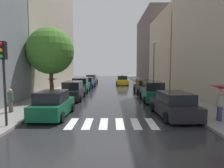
{
  "coord_description": "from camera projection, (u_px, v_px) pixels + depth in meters",
  "views": [
    {
      "loc": [
        0.01,
        -7.4,
        3.19
      ],
      "look_at": [
        -0.01,
        14.61,
        1.21
      ],
      "focal_mm": 30.79,
      "sensor_mm": 36.0,
      "label": 1
    }
  ],
  "objects": [
    {
      "name": "traffic_light_left_corner",
      "position": [
        4.0,
        65.0,
        9.64
      ],
      "size": [
        0.3,
        0.42,
        4.3
      ],
      "color": "black",
      "rests_on": "sidewalk_left"
    },
    {
      "name": "parked_car_right_second",
      "position": [
        153.0,
        92.0,
        17.93
      ],
      "size": [
        2.16,
        4.71,
        1.82
      ],
      "rotation": [
        0.0,
        0.0,
        1.54
      ],
      "color": "#0C4C2D",
      "rests_on": "ground"
    },
    {
      "name": "pedestrian_foreground",
      "position": [
        11.0,
        100.0,
        12.83
      ],
      "size": [
        0.36,
        0.36,
        1.59
      ],
      "rotation": [
        0.0,
        0.0,
        5.21
      ],
      "color": "brown",
      "rests_on": "sidewalk_left"
    },
    {
      "name": "parked_car_left_fifth",
      "position": [
        92.0,
        80.0,
        35.98
      ],
      "size": [
        2.1,
        4.62,
        1.69
      ],
      "rotation": [
        0.0,
        0.0,
        1.54
      ],
      "color": "brown",
      "rests_on": "ground"
    },
    {
      "name": "parked_car_left_third",
      "position": [
        81.0,
        85.0,
        24.37
      ],
      "size": [
        2.19,
        4.63,
        1.8
      ],
      "rotation": [
        0.0,
        0.0,
        1.59
      ],
      "color": "#0C4C2D",
      "rests_on": "ground"
    },
    {
      "name": "sidewalk_right",
      "position": [
        152.0,
        86.0,
        31.55
      ],
      "size": [
        3.0,
        72.0,
        0.15
      ],
      "primitive_type": "cube",
      "color": "gray",
      "rests_on": "ground"
    },
    {
      "name": "parked_car_left_nearest",
      "position": [
        53.0,
        105.0,
        12.21
      ],
      "size": [
        2.13,
        4.09,
        1.67
      ],
      "rotation": [
        0.0,
        0.0,
        1.55
      ],
      "color": "#0C4C2D",
      "rests_on": "ground"
    },
    {
      "name": "building_right_far",
      "position": [
        153.0,
        48.0,
        51.47
      ],
      "size": [
        6.0,
        21.02,
        16.67
      ],
      "primitive_type": "cube",
      "color": "#564C47",
      "rests_on": "ground"
    },
    {
      "name": "lamp_post_right",
      "position": [
        154.0,
        62.0,
        25.38
      ],
      "size": [
        0.6,
        0.28,
        6.31
      ],
      "color": "#595B60",
      "rests_on": "sidewalk_right"
    },
    {
      "name": "pedestrian_far_side",
      "position": [
        221.0,
        95.0,
        10.69
      ],
      "size": [
        1.07,
        1.07,
        1.99
      ],
      "rotation": [
        0.0,
        0.0,
        5.38
      ],
      "color": "navy",
      "rests_on": "sidewalk_right"
    },
    {
      "name": "pedestrian_near_tree",
      "position": [
        52.0,
        88.0,
        19.85
      ],
      "size": [
        0.36,
        0.36,
        1.66
      ],
      "rotation": [
        0.0,
        0.0,
        2.94
      ],
      "color": "black",
      "rests_on": "sidewalk_left"
    },
    {
      "name": "pedestrian_by_kerb",
      "position": [
        52.0,
        84.0,
        19.03
      ],
      "size": [
        1.03,
        1.03,
        1.85
      ],
      "rotation": [
        0.0,
        0.0,
        4.74
      ],
      "color": "navy",
      "rests_on": "sidewalk_left"
    },
    {
      "name": "taxi_midroad",
      "position": [
        122.0,
        81.0,
        33.88
      ],
      "size": [
        2.07,
        4.37,
        1.81
      ],
      "rotation": [
        0.0,
        0.0,
        1.57
      ],
      "color": "yellow",
      "rests_on": "ground"
    },
    {
      "name": "ground_plane",
      "position": [
        112.0,
        86.0,
        31.56
      ],
      "size": [
        28.0,
        72.0,
        0.04
      ],
      "primitive_type": "cube",
      "color": "#252527"
    },
    {
      "name": "crosswalk_stripes",
      "position": [
        112.0,
        124.0,
        10.78
      ],
      "size": [
        4.95,
        2.2,
        0.01
      ],
      "color": "silver",
      "rests_on": "ground"
    },
    {
      "name": "building_left_mid",
      "position": [
        39.0,
        10.0,
        28.7
      ],
      "size": [
        6.0,
        21.28,
        23.38
      ],
      "primitive_type": "cube",
      "color": "#9E9384",
      "rests_on": "ground"
    },
    {
      "name": "street_tree_left",
      "position": [
        51.0,
        51.0,
        18.69
      ],
      "size": [
        4.54,
        4.54,
        6.85
      ],
      "color": "#513823",
      "rests_on": "sidewalk_left"
    },
    {
      "name": "parked_car_right_nearest",
      "position": [
        174.0,
        105.0,
        12.21
      ],
      "size": [
        2.34,
        4.64,
        1.59
      ],
      "rotation": [
        0.0,
        0.0,
        1.62
      ],
      "color": "black",
      "rests_on": "ground"
    },
    {
      "name": "parked_car_right_third",
      "position": [
        144.0,
        87.0,
        23.53
      ],
      "size": [
        2.25,
        4.78,
        1.61
      ],
      "rotation": [
        0.0,
        0.0,
        1.6
      ],
      "color": "black",
      "rests_on": "ground"
    },
    {
      "name": "building_right_mid",
      "position": [
        175.0,
        50.0,
        33.59
      ],
      "size": [
        6.0,
        14.78,
        12.07
      ],
      "primitive_type": "cube",
      "color": "#B2A38C",
      "rests_on": "ground"
    },
    {
      "name": "parked_car_left_fourth",
      "position": [
        88.0,
        83.0,
        29.57
      ],
      "size": [
        2.19,
        4.11,
        1.59
      ],
      "rotation": [
        0.0,
        0.0,
        1.53
      ],
      "color": "navy",
      "rests_on": "ground"
    },
    {
      "name": "sidewalk_left",
      "position": [
        73.0,
        86.0,
        31.56
      ],
      "size": [
        3.0,
        72.0,
        0.15
      ],
      "primitive_type": "cube",
      "color": "gray",
      "rests_on": "ground"
    },
    {
      "name": "parked_car_left_second",
      "position": [
        73.0,
        91.0,
        18.66
      ],
      "size": [
        2.05,
        4.62,
        1.79
      ],
      "rotation": [
        0.0,
        0.0,
        1.59
      ],
      "color": "black",
      "rests_on": "ground"
    }
  ]
}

